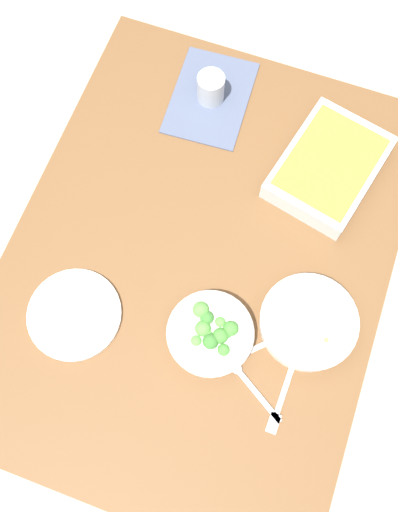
% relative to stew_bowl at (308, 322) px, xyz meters
% --- Properties ---
extents(ground_plane, '(6.00, 6.00, 0.00)m').
position_rel_stew_bowl_xyz_m(ground_plane, '(-0.08, -0.29, -0.77)').
color(ground_plane, '#B2A899').
extents(dining_table, '(1.20, 0.90, 0.74)m').
position_rel_stew_bowl_xyz_m(dining_table, '(-0.08, -0.29, -0.12)').
color(dining_table, brown).
rests_on(dining_table, ground_plane).
extents(placemat, '(0.29, 0.22, 0.00)m').
position_rel_stew_bowl_xyz_m(placemat, '(-0.51, -0.41, -0.03)').
color(placemat, '#4C5670').
rests_on(placemat, dining_table).
extents(stew_bowl, '(0.22, 0.22, 0.06)m').
position_rel_stew_bowl_xyz_m(stew_bowl, '(0.00, 0.00, 0.00)').
color(stew_bowl, white).
rests_on(stew_bowl, dining_table).
extents(broccoli_bowl, '(0.20, 0.20, 0.07)m').
position_rel_stew_bowl_xyz_m(broccoli_bowl, '(0.10, -0.20, -0.00)').
color(broccoli_bowl, white).
rests_on(broccoli_bowl, dining_table).
extents(baking_dish, '(0.34, 0.28, 0.06)m').
position_rel_stew_bowl_xyz_m(baking_dish, '(-0.40, -0.06, 0.00)').
color(baking_dish, silver).
rests_on(baking_dish, dining_table).
extents(drink_cup, '(0.07, 0.07, 0.08)m').
position_rel_stew_bowl_xyz_m(drink_cup, '(-0.51, -0.41, 0.01)').
color(drink_cup, '#B2BCC6').
rests_on(drink_cup, dining_table).
extents(side_plate, '(0.22, 0.22, 0.01)m').
position_rel_stew_bowl_xyz_m(side_plate, '(0.16, -0.52, -0.03)').
color(side_plate, silver).
rests_on(side_plate, dining_table).
extents(spoon_by_stew, '(0.14, 0.14, 0.01)m').
position_rel_stew_bowl_xyz_m(spoon_by_stew, '(0.09, -0.09, -0.03)').
color(spoon_by_stew, silver).
rests_on(spoon_by_stew, dining_table).
extents(spoon_by_broccoli, '(0.11, 0.16, 0.01)m').
position_rel_stew_bowl_xyz_m(spoon_by_broccoli, '(0.17, -0.09, -0.03)').
color(spoon_by_broccoli, silver).
rests_on(spoon_by_broccoli, dining_table).
extents(fork_on_table, '(0.18, 0.03, 0.01)m').
position_rel_stew_bowl_xyz_m(fork_on_table, '(0.18, -0.00, -0.03)').
color(fork_on_table, silver).
rests_on(fork_on_table, dining_table).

